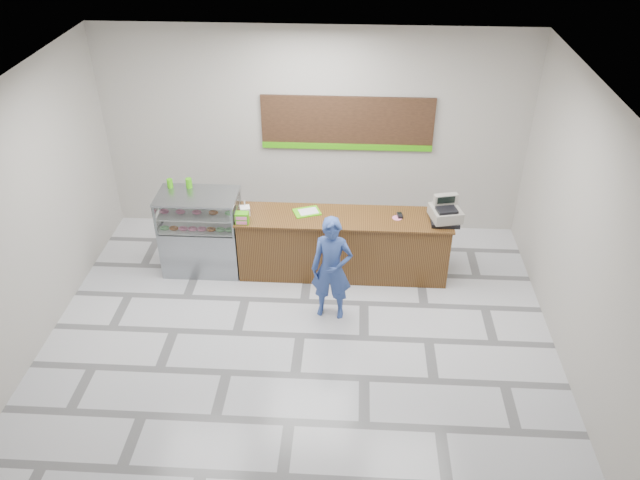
# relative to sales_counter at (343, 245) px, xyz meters

# --- Properties ---
(floor) EXTENTS (7.00, 7.00, 0.00)m
(floor) POSITION_rel_sales_counter_xyz_m (-0.55, -1.55, -0.52)
(floor) COLOR silver
(floor) RESTS_ON ground
(back_wall) EXTENTS (7.00, 0.00, 7.00)m
(back_wall) POSITION_rel_sales_counter_xyz_m (-0.55, 1.45, 1.23)
(back_wall) COLOR #B4AFA6
(back_wall) RESTS_ON floor
(ceiling) EXTENTS (7.00, 7.00, 0.00)m
(ceiling) POSITION_rel_sales_counter_xyz_m (-0.55, -1.55, 2.98)
(ceiling) COLOR silver
(ceiling) RESTS_ON back_wall
(sales_counter) EXTENTS (3.26, 0.76, 1.03)m
(sales_counter) POSITION_rel_sales_counter_xyz_m (0.00, 0.00, 0.00)
(sales_counter) COLOR brown
(sales_counter) RESTS_ON floor
(display_case) EXTENTS (1.22, 0.72, 1.33)m
(display_case) POSITION_rel_sales_counter_xyz_m (-2.22, -0.00, 0.16)
(display_case) COLOR gray
(display_case) RESTS_ON floor
(menu_board) EXTENTS (2.80, 0.06, 0.90)m
(menu_board) POSITION_rel_sales_counter_xyz_m (-0.00, 1.41, 1.42)
(menu_board) COLOR black
(menu_board) RESTS_ON back_wall
(cash_register) EXTENTS (0.50, 0.52, 0.39)m
(cash_register) POSITION_rel_sales_counter_xyz_m (1.50, -0.05, 0.66)
(cash_register) COLOR black
(cash_register) RESTS_ON sales_counter
(card_terminal) EXTENTS (0.09, 0.15, 0.04)m
(card_terminal) POSITION_rel_sales_counter_xyz_m (0.84, 0.05, 0.53)
(card_terminal) COLOR black
(card_terminal) RESTS_ON sales_counter
(serving_tray) EXTENTS (0.47, 0.40, 0.02)m
(serving_tray) POSITION_rel_sales_counter_xyz_m (-0.56, 0.09, 0.52)
(serving_tray) COLOR #57DC10
(serving_tray) RESTS_ON sales_counter
(napkin_box) EXTENTS (0.18, 0.18, 0.13)m
(napkin_box) POSITION_rel_sales_counter_xyz_m (-1.50, -0.01, 0.58)
(napkin_box) COLOR white
(napkin_box) RESTS_ON sales_counter
(straw_cup) EXTENTS (0.07, 0.07, 0.11)m
(straw_cup) POSITION_rel_sales_counter_xyz_m (-1.50, 0.04, 0.57)
(straw_cup) COLOR silver
(straw_cup) RESTS_ON sales_counter
(promo_box) EXTENTS (0.20, 0.13, 0.17)m
(promo_box) POSITION_rel_sales_counter_xyz_m (-1.50, -0.27, 0.60)
(promo_box) COLOR #3FB20C
(promo_box) RESTS_ON sales_counter
(donut_decal) EXTENTS (0.15, 0.15, 0.00)m
(donut_decal) POSITION_rel_sales_counter_xyz_m (0.80, 0.00, 0.52)
(donut_decal) COLOR pink
(donut_decal) RESTS_ON sales_counter
(green_cup_left) EXTENTS (0.09, 0.09, 0.14)m
(green_cup_left) POSITION_rel_sales_counter_xyz_m (-2.68, 0.22, 0.88)
(green_cup_left) COLOR #3FB20C
(green_cup_left) RESTS_ON display_case
(green_cup_right) EXTENTS (0.10, 0.10, 0.15)m
(green_cup_right) POSITION_rel_sales_counter_xyz_m (-2.38, 0.24, 0.89)
(green_cup_right) COLOR #3FB20C
(green_cup_right) RESTS_ON display_case
(customer) EXTENTS (0.62, 0.44, 1.59)m
(customer) POSITION_rel_sales_counter_xyz_m (-0.14, -1.03, 0.28)
(customer) COLOR #304992
(customer) RESTS_ON floor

